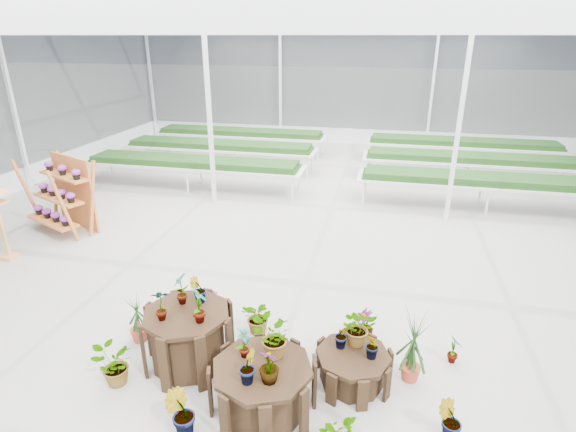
% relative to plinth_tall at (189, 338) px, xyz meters
% --- Properties ---
extents(ground_plane, '(24.00, 24.00, 0.00)m').
position_rel_plinth_tall_xyz_m(ground_plane, '(0.98, 2.17, -0.41)').
color(ground_plane, gray).
rests_on(ground_plane, ground).
extents(greenhouse_shell, '(18.00, 24.00, 4.50)m').
position_rel_plinth_tall_xyz_m(greenhouse_shell, '(0.98, 2.17, 1.84)').
color(greenhouse_shell, white).
rests_on(greenhouse_shell, ground).
extents(steel_frame, '(18.00, 24.00, 4.50)m').
position_rel_plinth_tall_xyz_m(steel_frame, '(0.98, 2.17, 1.84)').
color(steel_frame, silver).
rests_on(steel_frame, ground).
extents(nursery_benches, '(16.00, 7.00, 0.84)m').
position_rel_plinth_tall_xyz_m(nursery_benches, '(0.98, 9.37, 0.01)').
color(nursery_benches, silver).
rests_on(nursery_benches, ground).
extents(plinth_tall, '(1.31, 1.31, 0.82)m').
position_rel_plinth_tall_xyz_m(plinth_tall, '(0.00, 0.00, 0.00)').
color(plinth_tall, black).
rests_on(plinth_tall, ground).
extents(plinth_mid, '(1.55, 1.55, 0.65)m').
position_rel_plinth_tall_xyz_m(plinth_mid, '(1.20, -0.60, -0.08)').
color(plinth_mid, black).
rests_on(plinth_mid, ground).
extents(plinth_low, '(1.26, 1.26, 0.44)m').
position_rel_plinth_tall_xyz_m(plinth_low, '(2.20, 0.10, -0.19)').
color(plinth_low, black).
rests_on(plinth_low, ground).
extents(shelf_rack, '(1.80, 1.42, 1.69)m').
position_rel_plinth_tall_xyz_m(shelf_rack, '(-4.67, 3.59, 0.44)').
color(shelf_rack, '#C0682C').
rests_on(shelf_rack, ground).
extents(bird_table, '(0.45, 0.45, 1.64)m').
position_rel_plinth_tall_xyz_m(bird_table, '(-4.88, 2.12, 0.41)').
color(bird_table, '#CC8849').
rests_on(bird_table, ground).
extents(nursery_plants, '(4.77, 2.78, 1.33)m').
position_rel_plinth_tall_xyz_m(nursery_plants, '(1.01, 0.06, 0.08)').
color(nursery_plants, '#1C3E16').
rests_on(nursery_plants, ground).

